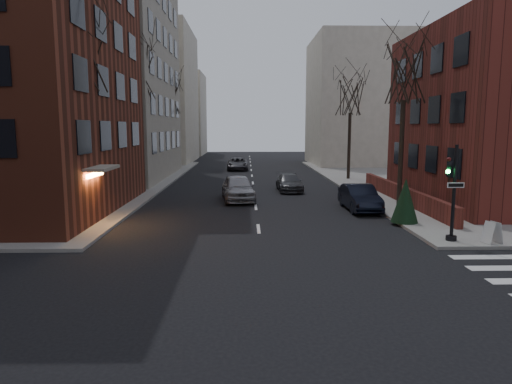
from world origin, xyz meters
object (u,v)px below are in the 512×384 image
traffic_signal (452,199)px  tree_left_b (137,73)px  parked_sedan (360,198)px  sandwich_board (492,232)px  car_lane_silver (238,188)px  car_lane_gray (289,183)px  car_lane_far (237,164)px  tree_right_b (351,96)px  streetlamp_far (178,132)px  tree_left_a (80,53)px  evergreen_shrub (405,200)px  streetlamp_near (134,136)px  tree_right_a (405,73)px  tree_left_c (168,97)px

traffic_signal → tree_left_b: 24.87m
parked_sedan → sandwich_board: bearing=-69.1°
car_lane_silver → sandwich_board: 16.01m
tree_left_b → parked_sedan: bearing=-31.8°
car_lane_gray → car_lane_far: size_ratio=0.88×
tree_right_b → parked_sedan: (-2.73, -15.20, -6.83)m
streetlamp_far → car_lane_silver: size_ratio=1.26×
streetlamp_far → parked_sedan: streetlamp_far is taller
tree_left_a → sandwich_board: tree_left_a is taller
traffic_signal → evergreen_shrub: size_ratio=1.81×
tree_right_b → streetlamp_near: bearing=-149.5°
streetlamp_near → evergreen_shrub: streetlamp_near is taller
tree_left_a → car_lane_gray: size_ratio=2.33×
traffic_signal → tree_right_a: 10.92m
tree_right_b → car_lane_gray: size_ratio=2.08×
car_lane_far → streetlamp_far: bearing=-179.5°
tree_left_b → sandwich_board: tree_left_b is taller
tree_left_a → streetlamp_near: tree_left_a is taller
parked_sedan → car_lane_silver: (-7.20, 3.71, 0.09)m
streetlamp_near → sandwich_board: size_ratio=6.95×
tree_right_b → traffic_signal: bearing=-92.1°
streetlamp_far → parked_sedan: bearing=-60.5°
car_lane_gray → tree_left_b: bearing=173.2°
parked_sedan → evergreen_shrub: (1.23, -4.10, 0.50)m
tree_right_a → car_lane_far: size_ratio=1.95×
streetlamp_near → tree_left_a: bearing=-94.3°
sandwich_board → tree_left_c: bearing=105.6°
tree_left_a → parked_sedan: (14.87, 2.80, -7.72)m
parked_sedan → traffic_signal: bearing=-77.9°
streetlamp_near → evergreen_shrub: size_ratio=2.85×
tree_left_b → car_lane_far: 19.50m
car_lane_gray → car_lane_far: 17.65m
traffic_signal → streetlamp_far: (-16.14, 33.01, 2.33)m
streetlamp_far → car_lane_silver: (7.07, -21.49, -3.39)m
car_lane_gray → evergreen_shrub: 13.15m
car_lane_gray → car_lane_far: car_lane_far is taller
traffic_signal → streetlamp_near: bearing=141.1°
tree_left_a → tree_right_a: bearing=12.8°
streetlamp_near → car_lane_far: size_ratio=1.26×
car_lane_silver → sandwich_board: bearing=-54.7°
parked_sedan → tree_right_a: bearing=22.4°
car_lane_far → traffic_signal: bearing=-74.6°
streetlamp_far → car_lane_silver: streetlamp_far is taller
sandwich_board → traffic_signal: bearing=147.4°
tree_right_a → sandwich_board: bearing=-86.0°
car_lane_far → tree_left_b: bearing=-114.7°
traffic_signal → car_lane_gray: bearing=108.1°
streetlamp_far → tree_right_a: bearing=-54.7°
tree_left_c → tree_right_a: same height
streetlamp_far → parked_sedan: size_ratio=1.37×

